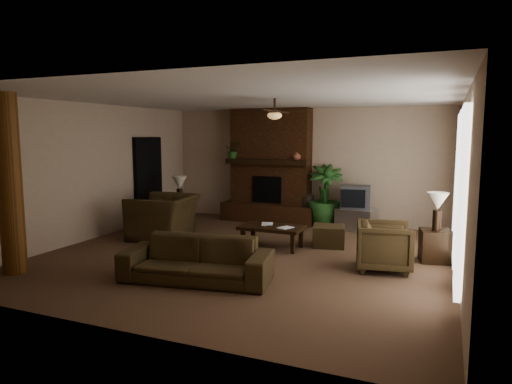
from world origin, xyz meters
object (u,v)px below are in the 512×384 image
at_px(floor_vase, 307,207).
at_px(floor_plant, 325,209).
at_px(ottoman, 329,236).
at_px(lamp_left, 180,184).
at_px(armchair_right, 384,244).
at_px(lamp_right, 438,204).
at_px(sofa, 196,252).
at_px(log_column, 10,184).
at_px(side_table_right, 436,246).
at_px(tv_stand, 356,220).
at_px(coffee_table, 272,229).
at_px(armchair_left, 164,210).
at_px(side_table_left, 180,214).

xyz_separation_m(floor_vase, floor_plant, (0.46, -0.08, -0.02)).
height_order(ottoman, lamp_left, lamp_left).
bearing_deg(floor_vase, armchair_right, -54.87).
bearing_deg(lamp_right, sofa, -143.25).
bearing_deg(sofa, floor_vase, 76.99).
relative_size(log_column, armchair_right, 3.27).
distance_m(ottoman, side_table_right, 1.99).
bearing_deg(tv_stand, lamp_right, -37.95).
bearing_deg(armchair_right, tv_stand, 7.76).
height_order(floor_plant, lamp_left, lamp_left).
relative_size(coffee_table, lamp_right, 1.85).
distance_m(floor_plant, lamp_right, 3.44).
relative_size(armchair_left, floor_vase, 1.76).
distance_m(armchair_left, coffee_table, 2.45).
height_order(sofa, floor_plant, sofa).
relative_size(ottoman, floor_vase, 0.78).
height_order(armchair_right, floor_plant, armchair_right).
bearing_deg(tv_stand, ottoman, -85.18).
xyz_separation_m(coffee_table, ottoman, (0.97, 0.57, -0.17)).
bearing_deg(log_column, ottoman, 41.03).
bearing_deg(side_table_right, armchair_left, -177.54).
bearing_deg(lamp_left, armchair_left, -74.94).
bearing_deg(lamp_right, floor_vase, 141.55).
height_order(tv_stand, lamp_left, lamp_left).
bearing_deg(log_column, tv_stand, 50.36).
bearing_deg(side_table_right, floor_vase, 142.15).
bearing_deg(floor_plant, side_table_right, -41.71).
bearing_deg(coffee_table, side_table_left, 157.82).
distance_m(sofa, side_table_left, 4.20).
bearing_deg(armchair_right, side_table_right, -52.40).
bearing_deg(coffee_table, floor_plant, 80.40).
height_order(armchair_left, side_table_right, armchair_left).
bearing_deg(coffee_table, sofa, -98.44).
xyz_separation_m(sofa, lamp_right, (3.25, 2.43, 0.57)).
distance_m(armchair_right, floor_plant, 3.55).
relative_size(ottoman, lamp_right, 0.92).
xyz_separation_m(ottoman, tv_stand, (0.22, 1.67, 0.05)).
distance_m(ottoman, lamp_right, 2.15).
distance_m(sofa, lamp_left, 4.17).
distance_m(coffee_table, lamp_right, 2.99).
distance_m(armchair_right, floor_vase, 3.86).
distance_m(armchair_right, lamp_right, 1.24).
xyz_separation_m(log_column, coffee_table, (3.18, 3.04, -1.03)).
bearing_deg(floor_plant, coffee_table, -99.60).
bearing_deg(sofa, side_table_right, 27.71).
xyz_separation_m(coffee_table, floor_vase, (-0.05, 2.51, 0.06)).
xyz_separation_m(armchair_left, ottoman, (3.40, 0.60, -0.39)).
relative_size(armchair_right, floor_plant, 0.59).
relative_size(tv_stand, side_table_right, 1.55).
bearing_deg(sofa, lamp_right, 27.15).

